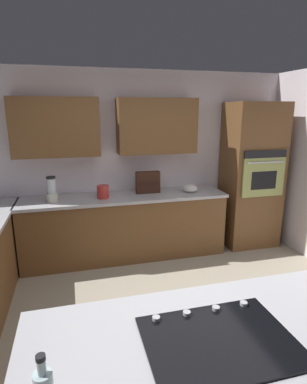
# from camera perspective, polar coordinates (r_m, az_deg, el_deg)

# --- Properties ---
(ground_plane) EXTENTS (14.00, 14.00, 0.00)m
(ground_plane) POSITION_cam_1_polar(r_m,az_deg,el_deg) (3.25, 2.60, -24.21)
(ground_plane) COLOR #9E937F
(wall_back) EXTENTS (6.00, 0.44, 2.60)m
(wall_back) POSITION_cam_1_polar(r_m,az_deg,el_deg) (4.55, -5.76, 6.95)
(wall_back) COLOR silver
(wall_back) RESTS_ON ground
(lower_cabinets_back) EXTENTS (2.80, 0.60, 0.86)m
(lower_cabinets_back) POSITION_cam_1_polar(r_m,az_deg,el_deg) (4.49, -5.13, -6.50)
(lower_cabinets_back) COLOR brown
(lower_cabinets_back) RESTS_ON ground
(countertop_back) EXTENTS (2.84, 0.64, 0.04)m
(countertop_back) POSITION_cam_1_polar(r_m,az_deg,el_deg) (4.35, -5.26, -0.95)
(countertop_back) COLOR #B2B2B7
(countertop_back) RESTS_ON lower_cabinets_back
(island_top) EXTENTS (2.02, 1.03, 0.04)m
(island_top) POSITION_cam_1_polar(r_m,az_deg,el_deg) (1.80, 11.86, -25.63)
(island_top) COLOR #B2B2B7
(island_top) RESTS_ON island_base
(wall_oven) EXTENTS (0.80, 0.66, 2.16)m
(wall_oven) POSITION_cam_1_polar(r_m,az_deg,el_deg) (4.99, 17.39, 2.84)
(wall_oven) COLOR brown
(wall_oven) RESTS_ON ground
(cooktop) EXTENTS (0.76, 0.56, 0.03)m
(cooktop) POSITION_cam_1_polar(r_m,az_deg,el_deg) (1.79, 11.82, -24.84)
(cooktop) COLOR black
(cooktop) RESTS_ON island_top
(blender) EXTENTS (0.15, 0.15, 0.33)m
(blender) POSITION_cam_1_polar(r_m,az_deg,el_deg) (4.23, -18.02, 0.19)
(blender) COLOR beige
(blender) RESTS_ON countertop_back
(mixing_bowl) EXTENTS (0.21, 0.21, 0.11)m
(mixing_bowl) POSITION_cam_1_polar(r_m,az_deg,el_deg) (4.54, 6.71, 0.67)
(mixing_bowl) COLOR white
(mixing_bowl) RESTS_ON countertop_back
(spice_rack) EXTENTS (0.34, 0.11, 0.31)m
(spice_rack) POSITION_cam_1_polar(r_m,az_deg,el_deg) (4.45, -1.03, 1.78)
(spice_rack) COLOR #381E14
(spice_rack) RESTS_ON countertop_back
(kettle) EXTENTS (0.16, 0.16, 0.17)m
(kettle) POSITION_cam_1_polar(r_m,az_deg,el_deg) (4.25, -9.20, 0.04)
(kettle) COLOR red
(kettle) RESTS_ON countertop_back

